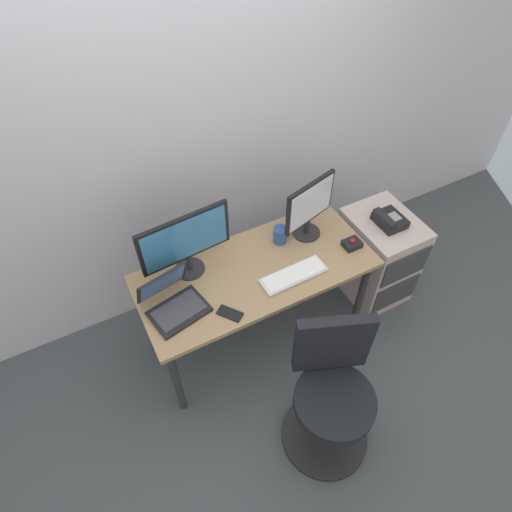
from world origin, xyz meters
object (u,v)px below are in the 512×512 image
laptop (173,301)px  trackball_mouse (352,244)px  cell_phone (230,313)px  keyboard (294,275)px  file_cabinet (377,257)px  coffee_mug (281,235)px  office_chair (331,395)px  monitor_side (309,207)px  monitor_main (185,241)px  desk_phone (389,220)px

laptop → trackball_mouse: bearing=-4.2°
cell_phone → keyboard: bearing=-28.8°
file_cabinet → coffee_mug: (-0.74, 0.17, 0.42)m
file_cabinet → cell_phone: cell_phone is taller
keyboard → office_chair: bearing=-101.1°
file_cabinet → office_chair: office_chair is taller
file_cabinet → office_chair: 1.21m
laptop → coffee_mug: bearing=12.0°
monitor_side → monitor_main: bearing=175.4°
keyboard → monitor_main: bearing=147.1°
file_cabinet → monitor_side: 0.82m
file_cabinet → office_chair: bearing=-141.1°
monitor_side → office_chair: bearing=-113.2°
file_cabinet → monitor_side: size_ratio=1.70×
monitor_main → cell_phone: size_ratio=3.90×
desk_phone → coffee_mug: 0.75m
office_chair → monitor_main: 1.17m
file_cabinet → desk_phone: (-0.01, -0.02, 0.38)m
laptop → coffee_mug: laptop is taller
laptop → coffee_mug: 0.80m
office_chair → cell_phone: (-0.33, 0.57, 0.27)m
office_chair → coffee_mug: size_ratio=8.74×
desk_phone → coffee_mug: (-0.73, 0.19, 0.04)m
monitor_main → trackball_mouse: bearing=-16.8°
monitor_side → cell_phone: (-0.71, -0.34, -0.22)m
coffee_mug → desk_phone: bearing=-14.5°
laptop → keyboard: bearing=-10.4°
monitor_main → coffee_mug: size_ratio=5.01×
monitor_main → trackball_mouse: 1.05m
desk_phone → office_chair: (-0.93, -0.74, -0.29)m
monitor_side → cell_phone: size_ratio=2.89×
file_cabinet → cell_phone: size_ratio=4.93×
file_cabinet → laptop: bearing=179.8°
trackball_mouse → cell_phone: trackball_mouse is taller
trackball_mouse → coffee_mug: size_ratio=1.00×
file_cabinet → monitor_main: 1.49m
coffee_mug → monitor_main: bearing=175.9°
file_cabinet → keyboard: keyboard is taller
keyboard → file_cabinet: bearing=8.7°
laptop → file_cabinet: bearing=-0.2°
office_chair → coffee_mug: 1.00m
desk_phone → monitor_side: 0.60m
office_chair → monitor_side: size_ratio=2.35×
trackball_mouse → office_chair: bearing=-130.6°
desk_phone → coffee_mug: coffee_mug is taller
cell_phone → trackball_mouse: bearing=-30.2°
monitor_main → cell_phone: monitor_main is taller
office_chair → monitor_side: monitor_side is taller
file_cabinet → cell_phone: 1.33m
keyboard → cell_phone: keyboard is taller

